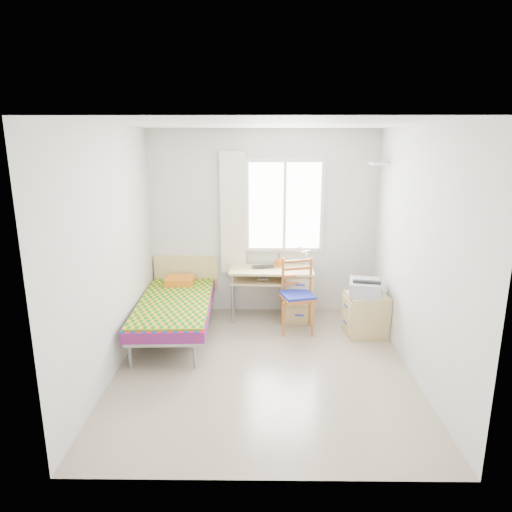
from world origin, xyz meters
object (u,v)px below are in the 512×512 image
(bed, at_px, (176,304))
(cabinet, at_px, (366,315))
(desk, at_px, (293,291))
(printer, at_px, (365,287))
(chair, at_px, (298,291))

(bed, xyz_separation_m, cabinet, (2.43, -0.01, -0.13))
(desk, xyz_separation_m, printer, (0.86, -0.56, 0.25))
(desk, bearing_deg, cabinet, -29.99)
(printer, bearing_deg, bed, -168.59)
(chair, height_order, printer, chair)
(desk, relative_size, chair, 1.23)
(printer, bearing_deg, desk, 158.61)
(cabinet, bearing_deg, desk, 141.48)
(chair, height_order, cabinet, chair)
(cabinet, xyz_separation_m, printer, (-0.03, 0.01, 0.37))
(bed, height_order, printer, bed)
(desk, xyz_separation_m, cabinet, (0.90, -0.56, -0.12))
(desk, height_order, chair, chair)
(bed, relative_size, cabinet, 3.56)
(bed, relative_size, printer, 3.87)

